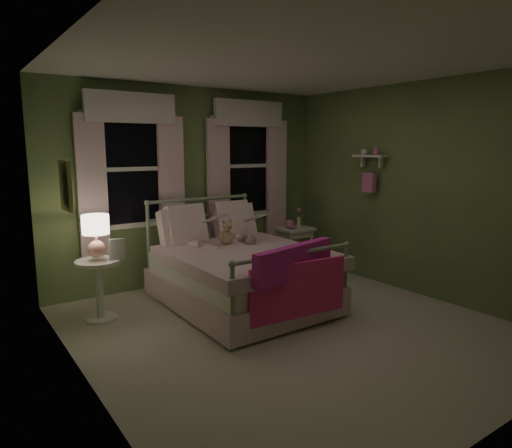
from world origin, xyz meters
TOP-DOWN VIEW (x-y plane):
  - room_shell at (0.00, 0.00)m, footprint 4.20×4.20m
  - bed at (-0.06, 0.89)m, footprint 1.58×2.04m
  - pink_throw at (-0.06, -0.14)m, footprint 1.10×0.33m
  - child_left at (-0.34, 1.31)m, footprint 0.29×0.21m
  - child_right at (0.22, 1.31)m, footprint 0.40×0.34m
  - book_left at (-0.34, 1.06)m, footprint 0.23×0.17m
  - book_right at (0.22, 1.06)m, footprint 0.21×0.14m
  - teddy_bear at (-0.06, 1.15)m, footprint 0.23×0.18m
  - nightstand_left at (-1.53, 1.33)m, footprint 0.46×0.46m
  - table_lamp at (-1.53, 1.33)m, footprint 0.27×0.27m
  - book_nightstand at (-1.43, 1.25)m, footprint 0.22×0.26m
  - nightstand_right at (1.41, 1.65)m, footprint 0.50×0.40m
  - pink_toy at (1.31, 1.65)m, footprint 0.14×0.19m
  - bud_vase at (1.53, 1.70)m, footprint 0.06×0.06m
  - window_left at (-0.85, 2.03)m, footprint 1.34×0.13m
  - window_right at (0.85, 2.03)m, footprint 1.34×0.13m
  - wall_shelf at (1.90, 0.70)m, footprint 0.15×0.50m
  - framed_picture at (-1.95, 0.60)m, footprint 0.03×0.32m

SIDE VIEW (x-z plane):
  - bed at x=-0.06m, z-range -0.21..0.98m
  - nightstand_left at x=-1.53m, z-range 0.09..0.74m
  - nightstand_right at x=1.41m, z-range 0.23..0.87m
  - pink_throw at x=-0.06m, z-range 0.26..0.96m
  - book_nightstand at x=-1.43m, z-range 0.65..0.67m
  - pink_toy at x=1.31m, z-range 0.64..0.78m
  - bud_vase at x=1.53m, z-range 0.65..0.93m
  - teddy_bear at x=-0.06m, z-range 0.64..0.94m
  - book_right at x=0.22m, z-range 0.79..1.05m
  - child_right at x=0.22m, z-range 0.57..1.30m
  - child_left at x=-0.34m, z-range 0.57..1.32m
  - table_lamp at x=-1.53m, z-range 0.73..1.18m
  - book_left at x=-0.34m, z-range 0.83..1.09m
  - room_shell at x=0.00m, z-range -0.80..3.40m
  - framed_picture at x=-1.95m, z-range 1.29..1.71m
  - wall_shelf at x=1.90m, z-range 1.22..1.82m
  - window_left at x=-0.85m, z-range 0.64..2.60m
  - window_right at x=0.85m, z-range 0.64..2.60m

